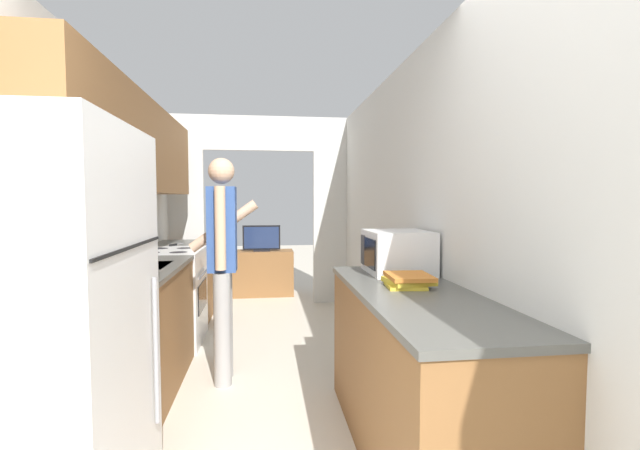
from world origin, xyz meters
TOP-DOWN VIEW (x-y plane):
  - wall_left at (-1.12, 2.12)m, footprint 0.38×7.00m
  - wall_right at (1.20, 1.70)m, footprint 0.06×7.00m
  - wall_far_with_doorway at (0.00, 4.63)m, footprint 2.74×0.06m
  - counter_left at (-0.87, 2.52)m, footprint 0.62×3.25m
  - counter_right at (0.87, 1.08)m, footprint 0.62×1.76m
  - refrigerator at (-0.81, 0.63)m, footprint 0.75×0.83m
  - range_oven at (-0.86, 3.17)m, footprint 0.66×0.79m
  - person at (-0.26, 2.21)m, footprint 0.55×0.37m
  - microwave at (0.95, 1.65)m, footprint 0.41×0.45m
  - book_stack at (0.87, 1.19)m, footprint 0.27×0.29m
  - tv_cabinet at (0.02, 5.19)m, footprint 0.91×0.42m
  - television at (0.02, 5.15)m, footprint 0.54×0.16m
  - knife at (-0.90, 3.64)m, footprint 0.12×0.32m

SIDE VIEW (x-z plane):
  - tv_cabinet at x=0.02m, z-range 0.00..0.66m
  - counter_right at x=0.87m, z-range 0.00..0.91m
  - counter_left at x=-0.87m, z-range 0.00..0.91m
  - range_oven at x=-0.86m, z-range -0.06..0.99m
  - television at x=0.02m, z-range 0.65..1.03m
  - refrigerator at x=-0.81m, z-range 0.00..1.70m
  - knife at x=-0.90m, z-range 0.91..0.93m
  - person at x=-0.26m, z-range 0.07..1.79m
  - book_stack at x=0.87m, z-range 0.92..0.99m
  - microwave at x=0.95m, z-range 0.91..1.20m
  - wall_right at x=1.20m, z-range 0.00..2.50m
  - wall_far_with_doorway at x=0.00m, z-range 0.17..2.67m
  - wall_left at x=-1.12m, z-range 0.26..2.76m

